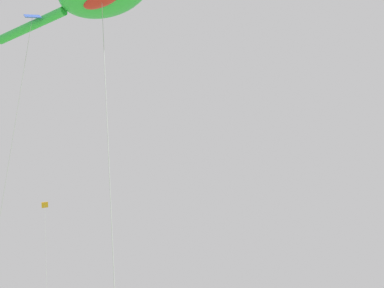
# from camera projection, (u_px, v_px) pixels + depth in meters

# --- Properties ---
(small_kite_streamer_purple) EXTENTS (1.38, 1.05, 16.47)m
(small_kite_streamer_purple) POSITION_uv_depth(u_px,v_px,m) (29.00, 36.00, 20.59)
(small_kite_streamer_purple) COLOR blue
(small_kite_streamer_purple) RESTS_ON ground
(small_kite_tiny_distant) EXTENTS (0.81, 3.27, 10.50)m
(small_kite_tiny_distant) POSITION_uv_depth(u_px,v_px,m) (45.00, 220.00, 30.38)
(small_kite_tiny_distant) COLOR orange
(small_kite_tiny_distant) RESTS_ON ground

